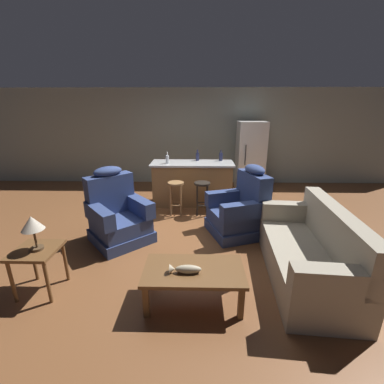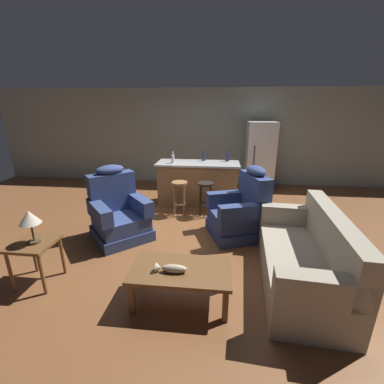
% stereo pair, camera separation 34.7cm
% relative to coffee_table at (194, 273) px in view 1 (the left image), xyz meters
% --- Properties ---
extents(ground_plane, '(12.00, 12.00, 0.00)m').
position_rel_coffee_table_xyz_m(ground_plane, '(-0.08, 1.78, -0.36)').
color(ground_plane, brown).
extents(back_wall, '(12.00, 0.05, 2.60)m').
position_rel_coffee_table_xyz_m(back_wall, '(-0.08, 4.91, 0.94)').
color(back_wall, '#939E93').
rests_on(back_wall, ground_plane).
extents(coffee_table, '(1.10, 0.60, 0.42)m').
position_rel_coffee_table_xyz_m(coffee_table, '(0.00, 0.00, 0.00)').
color(coffee_table, brown).
rests_on(coffee_table, ground_plane).
extents(fish_figurine, '(0.34, 0.10, 0.10)m').
position_rel_coffee_table_xyz_m(fish_figurine, '(-0.09, -0.07, 0.10)').
color(fish_figurine, '#4C3823').
rests_on(fish_figurine, coffee_table).
extents(couch, '(0.99, 1.96, 0.94)m').
position_rel_coffee_table_xyz_m(couch, '(1.46, 0.48, -0.02)').
color(couch, '#9E937F').
rests_on(couch, ground_plane).
extents(recliner_near_lamp, '(1.19, 1.19, 1.20)m').
position_rel_coffee_table_xyz_m(recliner_near_lamp, '(-1.27, 1.42, 0.06)').
color(recliner_near_lamp, navy).
rests_on(recliner_near_lamp, ground_plane).
extents(recliner_near_island, '(1.07, 1.07, 1.20)m').
position_rel_coffee_table_xyz_m(recliner_near_island, '(0.77, 1.70, 0.06)').
color(recliner_near_island, navy).
rests_on(recliner_near_island, ground_plane).
extents(end_table, '(0.48, 0.48, 0.56)m').
position_rel_coffee_table_xyz_m(end_table, '(-1.81, 0.14, 0.10)').
color(end_table, brown).
rests_on(end_table, ground_plane).
extents(table_lamp, '(0.24, 0.24, 0.41)m').
position_rel_coffee_table_xyz_m(table_lamp, '(-1.78, 0.13, 0.50)').
color(table_lamp, '#4C3823').
rests_on(table_lamp, end_table).
extents(kitchen_island, '(1.80, 0.70, 0.95)m').
position_rel_coffee_table_xyz_m(kitchen_island, '(-0.08, 3.13, 0.11)').
color(kitchen_island, olive).
rests_on(kitchen_island, ground_plane).
extents(bar_stool_left, '(0.32, 0.32, 0.68)m').
position_rel_coffee_table_xyz_m(bar_stool_left, '(-0.40, 2.50, 0.11)').
color(bar_stool_left, olive).
rests_on(bar_stool_left, ground_plane).
extents(bar_stool_right, '(0.32, 0.32, 0.68)m').
position_rel_coffee_table_xyz_m(bar_stool_right, '(0.13, 2.50, 0.11)').
color(bar_stool_right, black).
rests_on(bar_stool_right, ground_plane).
extents(refrigerator, '(0.70, 0.69, 1.76)m').
position_rel_coffee_table_xyz_m(refrigerator, '(1.41, 4.33, 0.52)').
color(refrigerator, white).
rests_on(refrigerator, ground_plane).
extents(bottle_tall_green, '(0.08, 0.08, 0.24)m').
position_rel_coffee_table_xyz_m(bottle_tall_green, '(0.55, 3.36, 0.68)').
color(bottle_tall_green, '#23284C').
rests_on(bottle_tall_green, kitchen_island).
extents(bottle_short_amber, '(0.07, 0.07, 0.25)m').
position_rel_coffee_table_xyz_m(bottle_short_amber, '(-0.62, 3.03, 0.68)').
color(bottle_short_amber, silver).
rests_on(bottle_short_amber, kitchen_island).
extents(bottle_wine_dark, '(0.07, 0.07, 0.24)m').
position_rel_coffee_table_xyz_m(bottle_wine_dark, '(0.03, 3.36, 0.68)').
color(bottle_wine_dark, '#23284C').
rests_on(bottle_wine_dark, kitchen_island).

